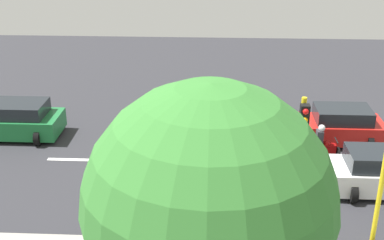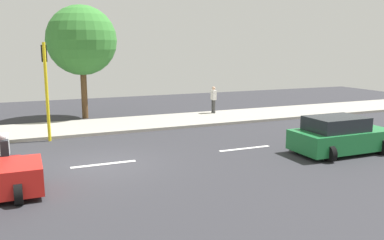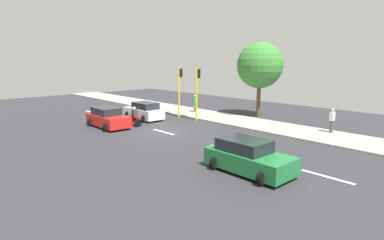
# 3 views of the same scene
# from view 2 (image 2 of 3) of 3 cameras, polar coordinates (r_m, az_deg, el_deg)

# --- Properties ---
(ground_plane) EXTENTS (40.00, 60.00, 0.10)m
(ground_plane) POSITION_cam_2_polar(r_m,az_deg,el_deg) (15.25, -12.46, -6.37)
(ground_plane) COLOR #2D2D33
(sidewalk) EXTENTS (4.00, 60.00, 0.15)m
(sidewalk) POSITION_cam_2_polar(r_m,az_deg,el_deg) (21.96, -15.82, -1.08)
(sidewalk) COLOR #9E998E
(sidewalk) RESTS_ON ground
(lane_stripe_far_north) EXTENTS (0.20, 2.40, 0.01)m
(lane_stripe_far_north) POSITION_cam_2_polar(r_m,az_deg,el_deg) (20.89, 21.91, -2.21)
(lane_stripe_far_north) COLOR white
(lane_stripe_far_north) RESTS_ON ground
(lane_stripe_north) EXTENTS (0.20, 2.40, 0.01)m
(lane_stripe_north) POSITION_cam_2_polar(r_m,az_deg,el_deg) (17.27, 7.54, -4.05)
(lane_stripe_north) COLOR white
(lane_stripe_north) RESTS_ON ground
(lane_stripe_mid) EXTENTS (0.20, 2.40, 0.01)m
(lane_stripe_mid) POSITION_cam_2_polar(r_m,az_deg,el_deg) (15.24, -12.47, -6.17)
(lane_stripe_mid) COLOR white
(lane_stripe_mid) RESTS_ON ground
(car_green) EXTENTS (2.33, 4.06, 1.52)m
(car_green) POSITION_cam_2_polar(r_m,az_deg,el_deg) (17.38, 20.35, -2.14)
(car_green) COLOR #1E7238
(car_green) RESTS_ON ground
(motorcycle) EXTENTS (0.60, 1.30, 1.53)m
(motorcycle) POSITION_cam_2_polar(r_m,az_deg,el_deg) (14.53, -25.50, -5.15)
(motorcycle) COLOR black
(motorcycle) RESTS_ON ground
(pedestrian_near_signal) EXTENTS (0.40, 0.24, 1.69)m
(pedestrian_near_signal) POSITION_cam_2_polar(r_m,az_deg,el_deg) (25.36, 3.09, 3.03)
(pedestrian_near_signal) COLOR #3F3F3F
(pedestrian_near_signal) RESTS_ON sidewalk
(traffic_light_corner) EXTENTS (0.49, 0.24, 4.50)m
(traffic_light_corner) POSITION_cam_2_polar(r_m,az_deg,el_deg) (19.32, -20.15, 5.72)
(traffic_light_corner) COLOR yellow
(traffic_light_corner) RESTS_ON ground
(street_tree_center) EXTENTS (4.11, 4.11, 6.73)m
(street_tree_center) POSITION_cam_2_polar(r_m,az_deg,el_deg) (24.90, -15.46, 10.86)
(street_tree_center) COLOR brown
(street_tree_center) RESTS_ON ground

